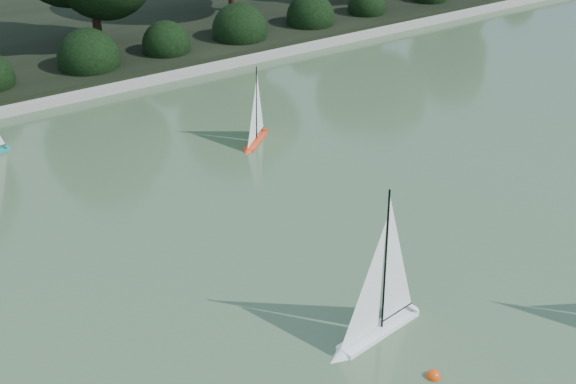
{
  "coord_description": "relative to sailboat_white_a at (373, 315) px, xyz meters",
  "views": [
    {
      "loc": [
        -4.58,
        -4.59,
        5.37
      ],
      "look_at": [
        0.17,
        2.38,
        0.7
      ],
      "focal_mm": 45.0,
      "sensor_mm": 36.0,
      "label": 1
    }
  ],
  "objects": [
    {
      "name": "pond_coping",
      "position": [
        0.24,
        8.9,
        -0.21
      ],
      "size": [
        40.0,
        0.35,
        0.18
      ],
      "primitive_type": "cube",
      "color": "gray",
      "rests_on": "ground"
    },
    {
      "name": "shrub_hedge",
      "position": [
        0.24,
        9.8,
        0.15
      ],
      "size": [
        29.1,
        1.1,
        1.1
      ],
      "color": "black",
      "rests_on": "ground"
    },
    {
      "name": "sailboat_orange",
      "position": [
        1.63,
        5.11,
        -0.08
      ],
      "size": [
        0.9,
        0.78,
        1.45
      ],
      "color": "#FB3C17",
      "rests_on": "ground"
    },
    {
      "name": "race_buoy",
      "position": [
        0.12,
        -0.85,
        -0.3
      ],
      "size": [
        0.16,
        0.16,
        0.16
      ],
      "primitive_type": "sphere",
      "color": "#DE400B",
      "rests_on": "ground"
    },
    {
      "name": "far_bank",
      "position": [
        0.24,
        12.9,
        -0.15
      ],
      "size": [
        40.0,
        8.0,
        0.3
      ],
      "primitive_type": "cube",
      "color": "black",
      "rests_on": "ground"
    },
    {
      "name": "ground",
      "position": [
        0.24,
        -0.1,
        -0.3
      ],
      "size": [
        80.0,
        80.0,
        0.0
      ],
      "primitive_type": "plane",
      "color": "#30472A",
      "rests_on": "ground"
    },
    {
      "name": "sailboat_white_a",
      "position": [
        0.0,
        0.0,
        0.0
      ],
      "size": [
        1.42,
        0.4,
        1.93
      ],
      "color": "white",
      "rests_on": "ground"
    }
  ]
}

